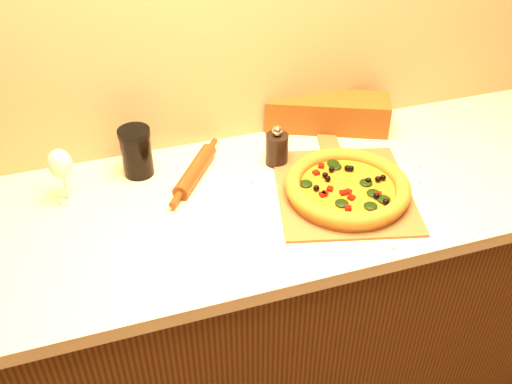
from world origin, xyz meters
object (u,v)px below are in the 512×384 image
object	(u,v)px
pepper_grinder	(277,148)
rolling_pin	(195,171)
wine_glass	(60,165)
dark_jar	(137,152)
pizza_peel	(342,187)
pizza	(347,187)

from	to	relation	value
pepper_grinder	rolling_pin	size ratio (longest dim) A/B	0.45
pepper_grinder	wine_glass	world-z (taller)	wine_glass
wine_glass	dark_jar	size ratio (longest dim) A/B	1.10
pizza_peel	dark_jar	world-z (taller)	dark_jar
pizza_peel	dark_jar	distance (m)	0.59
pizza_peel	rolling_pin	size ratio (longest dim) A/B	2.05
pizza_peel	dark_jar	bearing A→B (deg)	169.09
pizza_peel	pizza	bearing A→B (deg)	-82.11
dark_jar	pizza	bearing A→B (deg)	-28.43
pizza_peel	pepper_grinder	bearing A→B (deg)	141.32
pepper_grinder	wine_glass	bearing A→B (deg)	179.34
rolling_pin	dark_jar	size ratio (longest dim) A/B	1.95
pizza_peel	rolling_pin	world-z (taller)	rolling_pin
pizza	pepper_grinder	xyz separation A→B (m)	(-0.13, 0.21, 0.02)
pizza	dark_jar	distance (m)	0.60
pizza_peel	pizza	size ratio (longest dim) A/B	1.70
pizza	wine_glass	xyz separation A→B (m)	(-0.74, 0.22, 0.08)
rolling_pin	wine_glass	xyz separation A→B (m)	(-0.36, 0.00, 0.09)
pepper_grinder	dark_jar	distance (m)	0.41
wine_glass	pizza	bearing A→B (deg)	-16.70
pizza_peel	rolling_pin	distance (m)	0.42
pizza_peel	rolling_pin	bearing A→B (deg)	169.08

